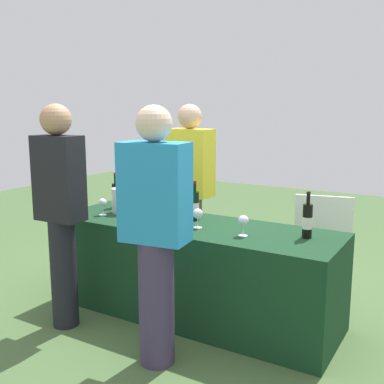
{
  "coord_description": "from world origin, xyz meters",
  "views": [
    {
      "loc": [
        1.78,
        -2.99,
        1.63
      ],
      "look_at": [
        0.0,
        0.0,
        0.99
      ],
      "focal_mm": 43.59,
      "sensor_mm": 36.0,
      "label": 1
    }
  ],
  "objects_px": {
    "wine_bottle_3": "(307,221)",
    "guest_0": "(60,207)",
    "wine_glass_1": "(128,205)",
    "server_pouring": "(190,188)",
    "wine_bottle_0": "(116,195)",
    "guest_1": "(155,229)",
    "menu_board": "(322,243)",
    "wine_glass_2": "(183,215)",
    "ice_bucket": "(123,200)",
    "wine_bottle_1": "(146,199)",
    "wine_glass_4": "(243,221)",
    "wine_bottle_2": "(195,206)",
    "wine_glass_0": "(103,203)",
    "wine_glass_3": "(198,214)"
  },
  "relations": [
    {
      "from": "wine_bottle_1",
      "to": "wine_glass_2",
      "type": "bearing_deg",
      "value": -29.09
    },
    {
      "from": "wine_bottle_3",
      "to": "guest_0",
      "type": "bearing_deg",
      "value": -155.66
    },
    {
      "from": "wine_bottle_2",
      "to": "ice_bucket",
      "type": "xyz_separation_m",
      "value": [
        -0.66,
        -0.07,
        -0.01
      ]
    },
    {
      "from": "wine_bottle_2",
      "to": "guest_0",
      "type": "distance_m",
      "value": 1.02
    },
    {
      "from": "wine_bottle_0",
      "to": "server_pouring",
      "type": "bearing_deg",
      "value": 44.32
    },
    {
      "from": "wine_glass_1",
      "to": "wine_glass_2",
      "type": "xyz_separation_m",
      "value": [
        0.55,
        -0.05,
        -0.01
      ]
    },
    {
      "from": "wine_bottle_2",
      "to": "wine_glass_0",
      "type": "bearing_deg",
      "value": -162.32
    },
    {
      "from": "wine_bottle_1",
      "to": "menu_board",
      "type": "bearing_deg",
      "value": 34.09
    },
    {
      "from": "wine_bottle_0",
      "to": "wine_bottle_2",
      "type": "xyz_separation_m",
      "value": [
        0.84,
        -0.05,
        0.01
      ]
    },
    {
      "from": "guest_0",
      "to": "menu_board",
      "type": "height_order",
      "value": "guest_0"
    },
    {
      "from": "wine_bottle_2",
      "to": "wine_glass_1",
      "type": "distance_m",
      "value": 0.54
    },
    {
      "from": "ice_bucket",
      "to": "wine_bottle_1",
      "type": "bearing_deg",
      "value": 45.75
    },
    {
      "from": "ice_bucket",
      "to": "menu_board",
      "type": "relative_size",
      "value": 0.24
    },
    {
      "from": "wine_glass_2",
      "to": "menu_board",
      "type": "distance_m",
      "value": 1.45
    },
    {
      "from": "wine_glass_0",
      "to": "wine_glass_4",
      "type": "relative_size",
      "value": 0.95
    },
    {
      "from": "wine_bottle_0",
      "to": "guest_0",
      "type": "distance_m",
      "value": 0.83
    },
    {
      "from": "wine_glass_4",
      "to": "server_pouring",
      "type": "xyz_separation_m",
      "value": [
        -0.88,
        0.74,
        0.04
      ]
    },
    {
      "from": "wine_glass_3",
      "to": "wine_glass_4",
      "type": "bearing_deg",
      "value": -4.19
    },
    {
      "from": "guest_1",
      "to": "wine_glass_2",
      "type": "bearing_deg",
      "value": 98.26
    },
    {
      "from": "wine_glass_1",
      "to": "guest_0",
      "type": "xyz_separation_m",
      "value": [
        -0.17,
        -0.57,
        0.07
      ]
    },
    {
      "from": "server_pouring",
      "to": "ice_bucket",
      "type": "bearing_deg",
      "value": 64.04
    },
    {
      "from": "wine_glass_1",
      "to": "server_pouring",
      "type": "bearing_deg",
      "value": 78.15
    },
    {
      "from": "wine_bottle_3",
      "to": "menu_board",
      "type": "relative_size",
      "value": 0.38
    },
    {
      "from": "wine_bottle_0",
      "to": "ice_bucket",
      "type": "distance_m",
      "value": 0.22
    },
    {
      "from": "guest_1",
      "to": "menu_board",
      "type": "distance_m",
      "value": 1.92
    },
    {
      "from": "guest_1",
      "to": "wine_glass_1",
      "type": "bearing_deg",
      "value": 130.41
    },
    {
      "from": "wine_glass_3",
      "to": "server_pouring",
      "type": "distance_m",
      "value": 0.87
    },
    {
      "from": "wine_glass_1",
      "to": "wine_bottle_2",
      "type": "bearing_deg",
      "value": 20.66
    },
    {
      "from": "wine_bottle_3",
      "to": "wine_glass_2",
      "type": "relative_size",
      "value": 2.33
    },
    {
      "from": "wine_bottle_0",
      "to": "wine_bottle_1",
      "type": "xyz_separation_m",
      "value": [
        0.32,
        0.02,
        -0.0
      ]
    },
    {
      "from": "wine_glass_1",
      "to": "ice_bucket",
      "type": "relative_size",
      "value": 0.71
    },
    {
      "from": "wine_bottle_1",
      "to": "guest_0",
      "type": "height_order",
      "value": "guest_0"
    },
    {
      "from": "wine_glass_3",
      "to": "wine_glass_4",
      "type": "relative_size",
      "value": 0.99
    },
    {
      "from": "wine_glass_1",
      "to": "server_pouring",
      "type": "distance_m",
      "value": 0.73
    },
    {
      "from": "wine_glass_0",
      "to": "wine_bottle_0",
      "type": "bearing_deg",
      "value": 108.94
    },
    {
      "from": "wine_bottle_1",
      "to": "wine_glass_1",
      "type": "bearing_deg",
      "value": -86.67
    },
    {
      "from": "wine_bottle_0",
      "to": "ice_bucket",
      "type": "relative_size",
      "value": 1.5
    },
    {
      "from": "guest_1",
      "to": "wine_bottle_3",
      "type": "bearing_deg",
      "value": 40.53
    },
    {
      "from": "guest_0",
      "to": "ice_bucket",
      "type": "bearing_deg",
      "value": 86.43
    },
    {
      "from": "ice_bucket",
      "to": "guest_0",
      "type": "distance_m",
      "value": 0.69
    },
    {
      "from": "wine_bottle_1",
      "to": "wine_bottle_3",
      "type": "xyz_separation_m",
      "value": [
        1.44,
        -0.11,
        0.01
      ]
    },
    {
      "from": "wine_glass_1",
      "to": "wine_glass_3",
      "type": "relative_size",
      "value": 1.0
    },
    {
      "from": "wine_glass_4",
      "to": "wine_glass_0",
      "type": "bearing_deg",
      "value": -179.18
    },
    {
      "from": "wine_bottle_1",
      "to": "menu_board",
      "type": "distance_m",
      "value": 1.62
    },
    {
      "from": "wine_bottle_0",
      "to": "guest_1",
      "type": "relative_size",
      "value": 0.19
    },
    {
      "from": "wine_bottle_0",
      "to": "wine_glass_4",
      "type": "distance_m",
      "value": 1.39
    },
    {
      "from": "wine_bottle_3",
      "to": "guest_1",
      "type": "distance_m",
      "value": 1.07
    },
    {
      "from": "wine_bottle_3",
      "to": "ice_bucket",
      "type": "height_order",
      "value": "wine_bottle_3"
    },
    {
      "from": "menu_board",
      "to": "wine_glass_4",
      "type": "bearing_deg",
      "value": -114.47
    },
    {
      "from": "wine_bottle_1",
      "to": "wine_glass_3",
      "type": "height_order",
      "value": "wine_bottle_1"
    }
  ]
}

